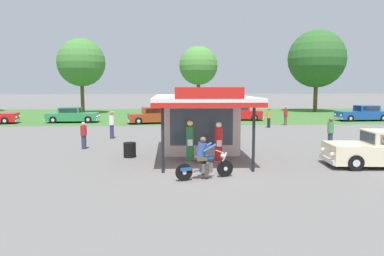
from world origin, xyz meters
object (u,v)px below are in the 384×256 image
(parked_car_second_row_spare, at_px, (156,116))
(parked_car_back_row_centre, at_px, (238,113))
(gas_pump_nearside, at_px, (190,144))
(parked_car_back_row_right, at_px, (363,114))
(parked_car_back_row_left, at_px, (72,115))
(bystander_admiring_sedan, at_px, (286,115))
(spare_tire_stack, at_px, (130,150))
(gas_pump_offside, at_px, (219,144))
(bystander_standing_back_lot, at_px, (269,118))
(bystander_chatting_near_pumps, at_px, (112,124))
(bystander_strolling_foreground, at_px, (84,135))
(bystander_leaning_by_kiosk, at_px, (330,132))
(motorcycle_with_rider, at_px, (204,162))

(parked_car_second_row_spare, bearing_deg, parked_car_back_row_centre, 19.18)
(parked_car_back_row_centre, bearing_deg, gas_pump_nearside, -105.71)
(gas_pump_nearside, relative_size, parked_car_back_row_right, 0.36)
(parked_car_back_row_left, relative_size, parked_car_back_row_right, 0.93)
(bystander_admiring_sedan, height_order, spare_tire_stack, bystander_admiring_sedan)
(gas_pump_offside, xyz_separation_m, bystander_standing_back_lot, (6.02, 14.12, -0.00))
(parked_car_second_row_spare, distance_m, parked_car_back_row_right, 20.52)
(parked_car_back_row_centre, height_order, bystander_chatting_near_pumps, bystander_chatting_near_pumps)
(parked_car_back_row_left, distance_m, parked_car_second_row_spare, 8.10)
(bystander_strolling_foreground, bearing_deg, bystander_leaning_by_kiosk, -2.97)
(parked_car_back_row_right, distance_m, bystander_admiring_sedan, 9.77)
(spare_tire_stack, bearing_deg, parked_car_back_row_centre, 65.79)
(parked_car_back_row_right, xyz_separation_m, bystander_strolling_foreground, (-23.88, -15.53, 0.09))
(parked_car_back_row_centre, distance_m, bystander_admiring_sedan, 6.21)
(motorcycle_with_rider, relative_size, bystander_chatting_near_pumps, 1.24)
(gas_pump_nearside, height_order, bystander_leaning_by_kiosk, gas_pump_nearside)
(gas_pump_offside, distance_m, bystander_chatting_near_pumps, 10.16)
(parked_car_back_row_right, relative_size, spare_tire_stack, 7.35)
(motorcycle_with_rider, xyz_separation_m, bystander_strolling_foreground, (-5.99, 7.04, 0.12))
(parked_car_back_row_centre, xyz_separation_m, bystander_leaning_by_kiosk, (1.97, -17.69, 0.20))
(gas_pump_offside, relative_size, parked_car_back_row_centre, 0.35)
(bystander_strolling_foreground, height_order, bystander_standing_back_lot, bystander_standing_back_lot)
(parked_car_second_row_spare, distance_m, spare_tire_stack, 16.73)
(motorcycle_with_rider, bearing_deg, gas_pump_offside, 72.42)
(parked_car_back_row_right, height_order, bystander_admiring_sedan, bystander_admiring_sedan)
(bystander_admiring_sedan, height_order, bystander_chatting_near_pumps, bystander_chatting_near_pumps)
(gas_pump_nearside, xyz_separation_m, bystander_admiring_sedan, (9.26, 15.88, 0.00))
(spare_tire_stack, bearing_deg, gas_pump_offside, -20.88)
(motorcycle_with_rider, bearing_deg, bystander_chatting_near_pumps, 114.61)
(parked_car_back_row_right, relative_size, bystander_strolling_foreground, 3.54)
(spare_tire_stack, bearing_deg, motorcycle_with_rider, -54.31)
(gas_pump_nearside, xyz_separation_m, parked_car_back_row_centre, (5.94, 21.13, -0.16))
(spare_tire_stack, bearing_deg, bystander_standing_back_lot, 51.01)
(parked_car_back_row_right, bearing_deg, bystander_chatting_near_pumps, -153.46)
(parked_car_back_row_left, height_order, bystander_chatting_near_pumps, bystander_chatting_near_pumps)
(parked_car_second_row_spare, bearing_deg, parked_car_back_row_left, 170.23)
(bystander_standing_back_lot, xyz_separation_m, spare_tire_stack, (-10.15, -12.55, -0.48))
(motorcycle_with_rider, distance_m, bystander_standing_back_lot, 18.39)
(bystander_strolling_foreground, bearing_deg, parked_car_second_row_spare, 76.46)
(parked_car_back_row_left, relative_size, spare_tire_stack, 6.85)
(parked_car_back_row_left, distance_m, bystander_strolling_foreground, 16.18)
(gas_pump_offside, bearing_deg, spare_tire_stack, 159.12)
(gas_pump_offside, height_order, bystander_standing_back_lot, gas_pump_offside)
(bystander_chatting_near_pumps, bearing_deg, bystander_admiring_sedan, 28.80)
(bystander_strolling_foreground, xyz_separation_m, bystander_leaning_by_kiosk, (13.53, -0.70, 0.14))
(motorcycle_with_rider, distance_m, bystander_strolling_foreground, 9.24)
(gas_pump_nearside, distance_m, bystander_leaning_by_kiosk, 8.63)
(parked_car_back_row_right, bearing_deg, motorcycle_with_rider, -128.40)
(parked_car_second_row_spare, bearing_deg, parked_car_back_row_right, 3.86)
(gas_pump_offside, xyz_separation_m, motorcycle_with_rider, (-0.92, -2.90, -0.18))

